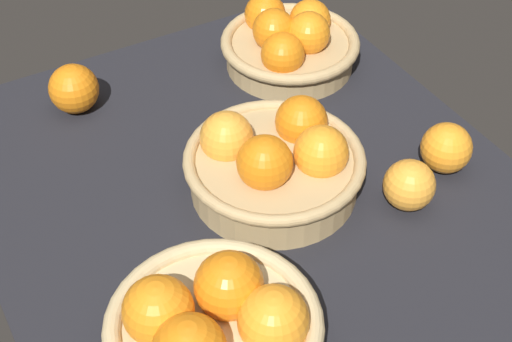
# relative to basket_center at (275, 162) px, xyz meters

# --- Properties ---
(market_tray) EXTENTS (0.84, 0.72, 0.03)m
(market_tray) POSITION_rel_basket_center_xyz_m (-0.01, -0.03, -0.06)
(market_tray) COLOR black
(market_tray) RESTS_ON ground
(basket_center) EXTENTS (0.25, 0.25, 0.11)m
(basket_center) POSITION_rel_basket_center_xyz_m (0.00, 0.00, 0.00)
(basket_center) COLOR tan
(basket_center) RESTS_ON market_tray
(basket_near_right) EXTENTS (0.24, 0.24, 0.12)m
(basket_near_right) POSITION_rel_basket_center_xyz_m (0.20, -0.20, 0.00)
(basket_near_right) COLOR tan
(basket_near_right) RESTS_ON market_tray
(basket_far_left) EXTENTS (0.23, 0.23, 0.10)m
(basket_far_left) POSITION_rel_basket_center_xyz_m (-0.24, 0.17, -0.00)
(basket_far_left) COLOR tan
(basket_far_left) RESTS_ON market_tray
(loose_orange_front_gap) EXTENTS (0.08, 0.08, 0.08)m
(loose_orange_front_gap) POSITION_rel_basket_center_xyz_m (-0.30, -0.18, -0.01)
(loose_orange_front_gap) COLOR orange
(loose_orange_front_gap) RESTS_ON market_tray
(loose_orange_back_gap) EXTENTS (0.07, 0.07, 0.07)m
(loose_orange_back_gap) POSITION_rel_basket_center_xyz_m (0.09, 0.23, -0.01)
(loose_orange_back_gap) COLOR orange
(loose_orange_back_gap) RESTS_ON market_tray
(loose_orange_side_gap) EXTENTS (0.07, 0.07, 0.07)m
(loose_orange_side_gap) POSITION_rel_basket_center_xyz_m (0.12, 0.14, -0.01)
(loose_orange_side_gap) COLOR #F49E33
(loose_orange_side_gap) RESTS_ON market_tray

